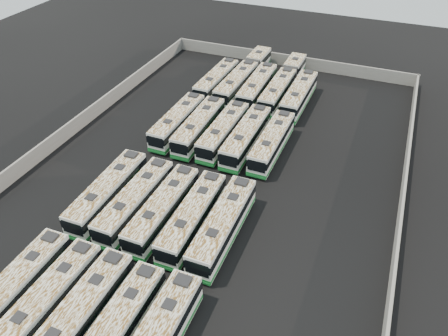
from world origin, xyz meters
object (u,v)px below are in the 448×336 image
(bus_back_far_left, at_px, (217,81))
(bus_back_left, at_px, (244,76))
(bus_midfront_far_right, at_px, (223,225))
(bus_back_far_right, at_px, (299,95))
(bus_midfront_far_left, at_px, (108,192))
(bus_midback_left, at_px, (199,127))
(bus_front_left, at_px, (47,302))
(bus_midfront_right, at_px, (193,217))
(bus_back_right, at_px, (283,83))
(bus_midfront_left, at_px, (136,201))
(bus_front_center, at_px, (79,317))
(bus_midfront_center, at_px, (163,209))
(bus_front_right, at_px, (116,331))
(bus_midback_right, at_px, (246,137))
(bus_midback_far_left, at_px, (178,121))
(bus_front_far_left, at_px, (15,289))
(bus_midback_center, at_px, (223,131))
(bus_midback_far_right, at_px, (272,142))
(bus_back_center, at_px, (257,87))

(bus_back_far_left, bearing_deg, bus_back_left, 45.88)
(bus_midfront_far_right, xyz_separation_m, bus_back_far_right, (0.04, 31.09, -0.01))
(bus_midfront_far_left, distance_m, bus_midback_left, 17.20)
(bus_back_far_left, bearing_deg, bus_front_left, -84.24)
(bus_midfront_right, xyz_separation_m, bus_back_right, (0.04, 34.59, -0.02))
(bus_midfront_far_left, relative_size, bus_midfront_left, 1.02)
(bus_front_center, relative_size, bus_midfront_center, 1.02)
(bus_front_right, height_order, bus_midfront_right, bus_midfront_right)
(bus_midfront_right, distance_m, bus_midback_right, 16.81)
(bus_front_left, xyz_separation_m, bus_midback_far_left, (-3.38, 31.38, 0.00))
(bus_midfront_left, bearing_deg, bus_front_right, -63.90)
(bus_front_far_left, xyz_separation_m, bus_midfront_left, (3.64, 14.28, 0.04))
(bus_front_center, xyz_separation_m, bus_midfront_right, (3.56, 14.55, -0.04))
(bus_front_left, bearing_deg, bus_midfront_far_right, 54.35)
(bus_midback_center, relative_size, bus_midback_right, 0.98)
(bus_midfront_center, distance_m, bus_midfront_right, 3.51)
(bus_midback_far_left, relative_size, bus_back_far_right, 0.97)
(bus_front_center, xyz_separation_m, bus_midback_far_left, (-6.88, 31.54, -0.05))
(bus_midback_far_left, bearing_deg, bus_front_far_left, -89.87)
(bus_midback_far_right, bearing_deg, bus_midback_left, -178.96)
(bus_midback_far_left, xyz_separation_m, bus_midback_center, (7.01, -0.00, 0.01))
(bus_midfront_center, distance_m, bus_back_left, 34.95)
(bus_front_right, bearing_deg, bus_midback_far_left, 107.94)
(bus_front_far_left, relative_size, bus_midback_far_left, 0.99)
(bus_front_left, height_order, bus_midback_center, bus_midback_center)
(bus_midback_far_right, height_order, bus_back_left, bus_back_left)
(bus_midfront_right, xyz_separation_m, bus_midback_center, (-3.43, 16.98, 0.00))
(bus_back_left, bearing_deg, bus_back_right, 0.72)
(bus_front_far_left, height_order, bus_midfront_far_left, bus_midfront_far_left)
(bus_back_left, bearing_deg, bus_midback_far_right, -58.16)
(bus_midback_left, distance_m, bus_back_far_left, 14.74)
(bus_midfront_center, xyz_separation_m, bus_back_left, (-3.36, 34.79, 0.03))
(bus_front_center, bearing_deg, bus_front_left, 177.41)
(bus_midfront_left, xyz_separation_m, bus_midback_right, (6.88, 16.90, 0.03))
(bus_front_left, distance_m, bus_front_center, 3.50)
(bus_front_center, xyz_separation_m, bus_back_right, (3.60, 49.15, -0.06))
(bus_midback_center, relative_size, bus_back_far_right, 0.98)
(bus_midfront_center, bearing_deg, bus_back_far_left, 102.64)
(bus_front_center, xyz_separation_m, bus_midback_right, (3.49, 31.37, 0.01))
(bus_midback_center, bearing_deg, bus_back_center, 90.59)
(bus_midfront_right, relative_size, bus_back_left, 0.63)
(bus_midfront_far_right, relative_size, bus_midback_left, 1.02)
(bus_midfront_center, relative_size, bus_midback_right, 0.97)
(bus_front_center, bearing_deg, bus_midback_right, 83.62)
(bus_midback_right, bearing_deg, bus_midback_left, -179.82)
(bus_midfront_far_left, bearing_deg, bus_back_far_left, 88.53)
(bus_front_far_left, distance_m, bus_midback_far_right, 34.34)
(bus_back_far_left, bearing_deg, bus_midfront_far_left, -88.73)
(bus_front_far_left, height_order, bus_front_center, bus_front_center)
(bus_front_right, bearing_deg, bus_front_far_left, 179.07)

